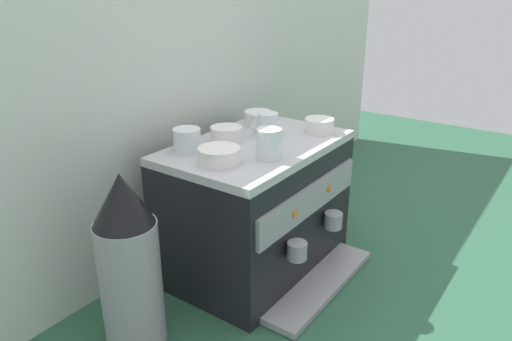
% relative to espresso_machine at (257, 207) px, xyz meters
% --- Properties ---
extents(ground_plane, '(4.00, 4.00, 0.00)m').
position_rel_espresso_machine_xyz_m(ground_plane, '(0.00, 0.01, -0.21)').
color(ground_plane, '#28563D').
extents(tiled_backsplash_wall, '(2.80, 0.03, 0.90)m').
position_rel_espresso_machine_xyz_m(tiled_backsplash_wall, '(0.00, 0.29, 0.25)').
color(tiled_backsplash_wall, silver).
rests_on(tiled_backsplash_wall, ground_plane).
extents(espresso_machine, '(0.57, 0.48, 0.42)m').
position_rel_espresso_machine_xyz_m(espresso_machine, '(0.00, 0.00, 0.00)').
color(espresso_machine, black).
rests_on(espresso_machine, ground_plane).
extents(ceramic_cup_0, '(0.06, 0.10, 0.07)m').
position_rel_espresso_machine_xyz_m(ceramic_cup_0, '(0.07, 0.02, 0.25)').
color(ceramic_cup_0, silver).
rests_on(ceramic_cup_0, espresso_machine).
extents(ceramic_cup_1, '(0.10, 0.08, 0.08)m').
position_rel_espresso_machine_xyz_m(ceramic_cup_1, '(-0.08, -0.09, 0.25)').
color(ceramic_cup_1, silver).
rests_on(ceramic_cup_1, espresso_machine).
extents(ceramic_cup_2, '(0.08, 0.11, 0.07)m').
position_rel_espresso_machine_xyz_m(ceramic_cup_2, '(-0.17, 0.12, 0.24)').
color(ceramic_cup_2, silver).
rests_on(ceramic_cup_2, espresso_machine).
extents(ceramic_bowl_0, '(0.11, 0.11, 0.04)m').
position_rel_espresso_machine_xyz_m(ceramic_bowl_0, '(-0.19, -0.01, 0.23)').
color(ceramic_bowl_0, white).
rests_on(ceramic_bowl_0, espresso_machine).
extents(ceramic_bowl_1, '(0.09, 0.09, 0.04)m').
position_rel_espresso_machine_xyz_m(ceramic_bowl_1, '(0.21, -0.09, 0.23)').
color(ceramic_bowl_1, white).
rests_on(ceramic_bowl_1, espresso_machine).
extents(ceramic_bowl_2, '(0.09, 0.09, 0.04)m').
position_rel_espresso_machine_xyz_m(ceramic_bowl_2, '(0.16, 0.11, 0.23)').
color(ceramic_bowl_2, white).
rests_on(ceramic_bowl_2, espresso_machine).
extents(ceramic_bowl_3, '(0.09, 0.09, 0.04)m').
position_rel_espresso_machine_xyz_m(ceramic_bowl_3, '(-0.03, 0.09, 0.23)').
color(ceramic_bowl_3, white).
rests_on(ceramic_bowl_3, espresso_machine).
extents(coffee_grinder, '(0.15, 0.15, 0.47)m').
position_rel_espresso_machine_xyz_m(coffee_grinder, '(-0.48, 0.04, 0.03)').
color(coffee_grinder, '#939399').
rests_on(coffee_grinder, ground_plane).
extents(milk_pitcher, '(0.10, 0.10, 0.13)m').
position_rel_espresso_machine_xyz_m(milk_pitcher, '(0.45, 0.02, -0.14)').
color(milk_pitcher, '#B7B7BC').
rests_on(milk_pitcher, ground_plane).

